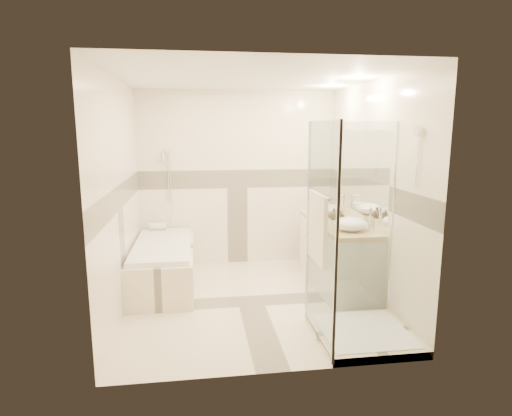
{
  "coord_description": "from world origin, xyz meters",
  "views": [
    {
      "loc": [
        -0.59,
        -4.64,
        1.97
      ],
      "look_at": [
        0.1,
        0.25,
        1.05
      ],
      "focal_mm": 30.0,
      "sensor_mm": 36.0,
      "label": 1
    }
  ],
  "objects": [
    {
      "name": "amenity_bottle_a",
      "position": [
        1.1,
        0.16,
        0.93
      ],
      "size": [
        0.09,
        0.09,
        0.16
      ],
      "primitive_type": "imported",
      "rotation": [
        0.0,
        0.0,
        0.32
      ],
      "color": "black",
      "rests_on": "vanity"
    },
    {
      "name": "room",
      "position": [
        0.06,
        0.01,
        1.26
      ],
      "size": [
        2.82,
        3.02,
        2.52
      ],
      "color": "beige",
      "rests_on": "ground"
    },
    {
      "name": "vanity",
      "position": [
        1.12,
        0.3,
        0.43
      ],
      "size": [
        0.58,
        1.62,
        0.85
      ],
      "color": "white",
      "rests_on": "ground"
    },
    {
      "name": "shower_enclosure",
      "position": [
        0.83,
        -0.97,
        0.51
      ],
      "size": [
        0.96,
        0.93,
        2.04
      ],
      "color": "beige",
      "rests_on": "ground"
    },
    {
      "name": "vessel_sink_near",
      "position": [
        1.1,
        0.7,
        0.92
      ],
      "size": [
        0.37,
        0.37,
        0.15
      ],
      "primitive_type": "ellipsoid",
      "color": "white",
      "rests_on": "vanity"
    },
    {
      "name": "rolled_towel",
      "position": [
        -1.14,
        1.38,
        0.61
      ],
      "size": [
        0.23,
        0.1,
        0.1
      ],
      "primitive_type": "cylinder",
      "rotation": [
        0.0,
        1.57,
        0.0
      ],
      "color": "white",
      "rests_on": "bathtub"
    },
    {
      "name": "faucet_far",
      "position": [
        1.32,
        -0.19,
        1.0
      ],
      "size": [
        0.1,
        0.03,
        0.25
      ],
      "color": "silver",
      "rests_on": "vanity"
    },
    {
      "name": "folded_towels",
      "position": [
        1.1,
        0.97,
        0.89
      ],
      "size": [
        0.17,
        0.28,
        0.09
      ],
      "primitive_type": "cube",
      "rotation": [
        0.0,
        0.0,
        0.02
      ],
      "color": "white",
      "rests_on": "vanity"
    },
    {
      "name": "faucet_near",
      "position": [
        1.32,
        0.7,
        1.01
      ],
      "size": [
        0.11,
        0.03,
        0.27
      ],
      "color": "silver",
      "rests_on": "vanity"
    },
    {
      "name": "vessel_sink_far",
      "position": [
        1.1,
        -0.19,
        0.93
      ],
      "size": [
        0.38,
        0.38,
        0.15
      ],
      "primitive_type": "ellipsoid",
      "color": "white",
      "rests_on": "vanity"
    },
    {
      "name": "amenity_bottle_b",
      "position": [
        1.1,
        0.4,
        0.92
      ],
      "size": [
        0.14,
        0.14,
        0.14
      ],
      "primitive_type": "imported",
      "rotation": [
        0.0,
        0.0,
        -0.28
      ],
      "color": "black",
      "rests_on": "vanity"
    },
    {
      "name": "bathtub",
      "position": [
        -1.02,
        0.65,
        0.31
      ],
      "size": [
        0.75,
        1.7,
        0.56
      ],
      "color": "beige",
      "rests_on": "ground"
    }
  ]
}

